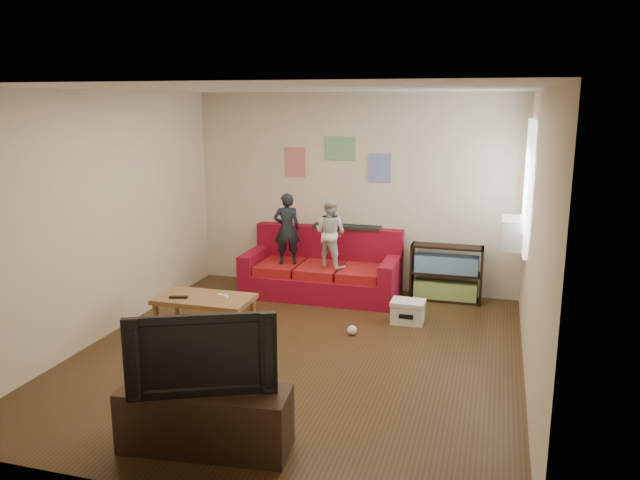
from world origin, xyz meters
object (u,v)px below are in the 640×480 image
(child_a, at_px, (287,229))
(coffee_table, at_px, (205,303))
(sofa, at_px, (323,272))
(television, at_px, (202,350))
(file_box, at_px, (408,311))
(bookshelf, at_px, (446,276))
(child_b, at_px, (330,233))
(tv_stand, at_px, (205,419))

(child_a, distance_m, coffee_table, 1.85)
(sofa, distance_m, television, 4.02)
(file_box, bearing_deg, bookshelf, 70.50)
(bookshelf, height_order, file_box, bookshelf)
(file_box, xyz_separation_m, television, (-1.07, -3.17, 0.66))
(sofa, relative_size, bookshelf, 2.23)
(child_b, distance_m, file_box, 1.51)
(child_a, height_order, child_b, child_a)
(sofa, distance_m, child_b, 0.63)
(child_b, height_order, bookshelf, child_b)
(child_b, bearing_deg, coffee_table, 79.00)
(television, bearing_deg, bookshelf, 47.08)
(child_b, xyz_separation_m, television, (0.06, -3.81, -0.10))
(coffee_table, distance_m, tv_stand, 2.32)
(bookshelf, xyz_separation_m, tv_stand, (-1.43, -4.17, -0.09))
(bookshelf, distance_m, tv_stand, 4.40)
(sofa, relative_size, tv_stand, 1.61)
(child_a, distance_m, tv_stand, 3.92)
(coffee_table, relative_size, bookshelf, 1.13)
(sofa, xyz_separation_m, child_a, (-0.45, -0.17, 0.61))
(television, bearing_deg, file_box, 47.26)
(child_b, height_order, television, child_b)
(file_box, relative_size, television, 0.36)
(child_b, bearing_deg, file_box, 168.53)
(bookshelf, bearing_deg, coffee_table, -139.50)
(coffee_table, xyz_separation_m, television, (1.02, -2.07, 0.39))
(file_box, height_order, television, television)
(child_a, relative_size, coffee_table, 0.91)
(coffee_table, xyz_separation_m, tv_stand, (1.02, -2.07, -0.17))
(sofa, height_order, child_a, child_a)
(child_a, xyz_separation_m, television, (0.66, -3.81, -0.12))
(bookshelf, relative_size, file_box, 2.35)
(coffee_table, relative_size, tv_stand, 0.82)
(child_a, bearing_deg, sofa, 179.11)
(child_a, distance_m, file_box, 2.00)
(coffee_table, xyz_separation_m, file_box, (2.10, 1.10, -0.27))
(child_b, height_order, tv_stand, child_b)
(bookshelf, bearing_deg, television, -108.92)
(tv_stand, bearing_deg, file_box, 64.79)
(child_a, xyz_separation_m, child_b, (0.60, 0.00, -0.02))
(coffee_table, distance_m, television, 2.34)
(file_box, distance_m, television, 3.41)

